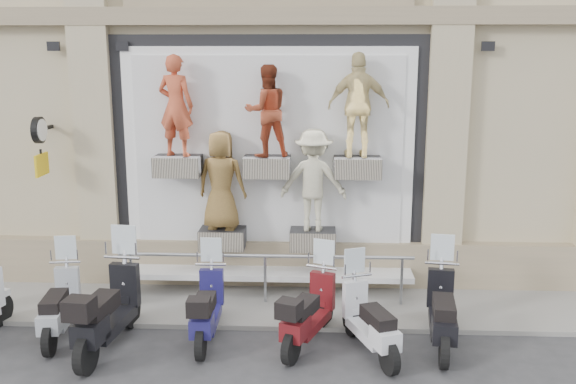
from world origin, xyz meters
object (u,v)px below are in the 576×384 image
object	(u,v)px
clock_sign_bracket	(40,139)
scooter_e	(207,295)
scooter_d	(107,294)
scooter_f	(309,298)
scooter_h	(443,297)
guard_rail	(265,280)
scooter_c	(59,292)
scooter_g	(370,307)

from	to	relation	value
clock_sign_bracket	scooter_e	world-z (taller)	clock_sign_bracket
scooter_d	scooter_f	world-z (taller)	scooter_d
scooter_d	scooter_h	bearing A→B (deg)	9.89
guard_rail	scooter_f	bearing A→B (deg)	-61.91
scooter_c	scooter_d	xyz separation A→B (m)	(0.88, -0.37, 0.13)
scooter_f	scooter_h	bearing A→B (deg)	22.87
scooter_e	scooter_h	distance (m)	3.49
scooter_c	scooter_e	xyz separation A→B (m)	(2.25, -0.01, 0.00)
scooter_d	scooter_h	size ratio (longest dim) A/B	1.10
clock_sign_bracket	scooter_d	bearing A→B (deg)	-50.92
scooter_d	scooter_g	world-z (taller)	scooter_d
scooter_e	scooter_f	world-z (taller)	scooter_f
clock_sign_bracket	scooter_g	distance (m)	6.29
clock_sign_bracket	scooter_h	bearing A→B (deg)	-15.61
clock_sign_bracket	scooter_c	size ratio (longest dim) A/B	0.58
scooter_d	clock_sign_bracket	bearing A→B (deg)	135.29
scooter_e	scooter_g	distance (m)	2.43
scooter_c	scooter_h	bearing A→B (deg)	-7.97
scooter_d	scooter_e	size ratio (longest dim) A/B	1.18
scooter_f	scooter_g	bearing A→B (deg)	5.76
scooter_f	scooter_h	size ratio (longest dim) A/B	0.95
scooter_c	scooter_e	size ratio (longest dim) A/B	1.00
scooter_f	scooter_h	distance (m)	1.95
scooter_f	scooter_e	bearing A→B (deg)	-162.42
clock_sign_bracket	scooter_g	size ratio (longest dim) A/B	0.59
scooter_c	scooter_e	bearing A→B (deg)	-7.69
clock_sign_bracket	scooter_g	bearing A→B (deg)	-21.17
scooter_d	guard_rail	bearing A→B (deg)	44.49
scooter_c	scooter_g	bearing A→B (deg)	-11.73
scooter_e	scooter_c	bearing A→B (deg)	178.56
guard_rail	scooter_d	world-z (taller)	scooter_d
scooter_g	scooter_h	size ratio (longest dim) A/B	0.92
scooter_d	scooter_f	bearing A→B (deg)	11.31
guard_rail	scooter_h	distance (m)	3.06
guard_rail	scooter_e	xyz separation A→B (m)	(-0.77, -1.33, 0.25)
guard_rail	scooter_h	world-z (taller)	scooter_h
scooter_g	scooter_e	bearing A→B (deg)	151.28
scooter_c	scooter_f	xyz separation A→B (m)	(3.79, -0.11, 0.02)
guard_rail	scooter_c	bearing A→B (deg)	-156.40
scooter_e	scooter_h	world-z (taller)	scooter_h
clock_sign_bracket	scooter_f	bearing A→B (deg)	-22.17
scooter_d	scooter_f	size ratio (longest dim) A/B	1.15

